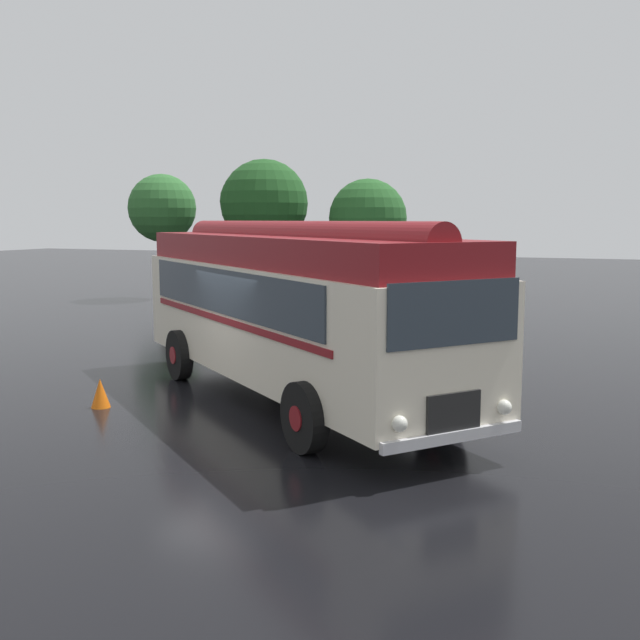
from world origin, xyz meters
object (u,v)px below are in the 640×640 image
object	(u,v)px
vintage_bus	(290,304)
traffic_cone	(100,393)
car_mid_left	(424,303)
car_near_left	(333,300)

from	to	relation	value
vintage_bus	traffic_cone	size ratio (longest dim) A/B	17.11
vintage_bus	traffic_cone	world-z (taller)	vintage_bus
car_mid_left	traffic_cone	world-z (taller)	car_mid_left
vintage_bus	traffic_cone	xyz separation A→B (m)	(-3.06, -1.91, -1.62)
vintage_bus	car_mid_left	distance (m)	10.34
car_near_left	traffic_cone	bearing A→B (deg)	-89.57
car_near_left	vintage_bus	bearing A→B (deg)	-72.60
car_mid_left	traffic_cone	distance (m)	12.57
car_near_left	car_mid_left	world-z (taller)	same
car_mid_left	traffic_cone	size ratio (longest dim) A/B	7.70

